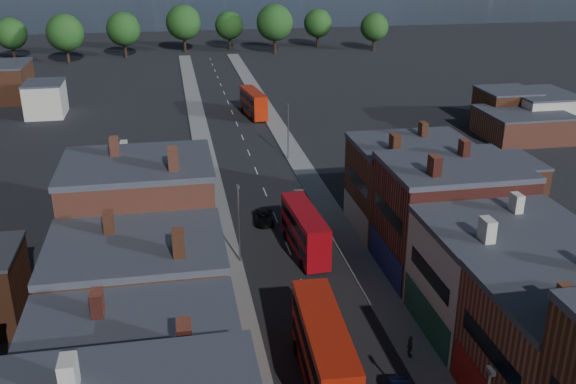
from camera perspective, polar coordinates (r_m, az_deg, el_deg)
name	(u,v)px	position (r m, az deg, el deg)	size (l,w,h in m)	color
pavement_west	(212,189)	(81.89, -6.77, 0.24)	(3.00, 200.00, 0.12)	gray
pavement_east	(312,183)	(83.60, 2.14, 0.84)	(3.00, 200.00, 0.12)	gray
lamp_post_2	(239,218)	(61.79, -4.38, -2.36)	(0.25, 0.70, 8.12)	slate
lamp_post_3	(288,128)	(91.17, 0.01, 5.72)	(0.25, 0.70, 8.12)	slate
bus_0	(324,352)	(46.37, 3.21, -13.99)	(3.48, 12.21, 5.22)	red
bus_1	(305,230)	(64.57, 1.50, -3.38)	(3.13, 10.69, 4.56)	#B40A13
bus_2	(253,103)	(115.08, -3.11, 7.94)	(3.72, 10.81, 4.58)	#A91D07
car_2	(264,217)	(71.99, -2.16, -2.26)	(2.02, 4.39, 1.22)	black
car_3	(300,199)	(77.24, 1.10, -0.59)	(1.48, 3.65, 1.06)	silver
ped_3	(410,346)	(50.78, 10.80, -13.32)	(1.06, 0.48, 1.80)	#57524B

